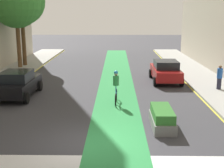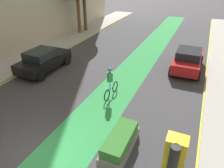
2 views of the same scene
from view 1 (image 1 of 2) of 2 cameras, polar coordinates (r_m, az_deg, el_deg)
name	(u,v)px [view 1 (image 1 of 2)]	position (r m, az deg, el deg)	size (l,w,h in m)	color
ground_plane	(90,143)	(12.12, -4.10, -10.78)	(120.00, 120.00, 0.00)	#38383D
bike_lane_paint	(116,143)	(12.08, 0.80, -10.82)	(2.40, 60.00, 0.01)	#2D8C47
crosswalk_band	(85,168)	(10.33, -5.07, -15.24)	(12.00, 1.80, 0.01)	silver
car_red_right_far	(165,71)	(22.61, 9.88, 2.42)	(2.02, 4.20, 1.57)	#A51919
car_black_left_far	(18,84)	(19.07, -17.06, 0.07)	(2.06, 4.22, 1.57)	black
cyclist_in_lane	(116,86)	(16.82, 0.74, -0.44)	(0.32, 1.73, 1.86)	black
pedestrian_sidewalk_right_a	(220,77)	(20.61, 19.30, 1.21)	(0.34, 0.34, 1.54)	#262638
street_tree_near	(21,1)	(29.53, -16.49, 14.46)	(4.24, 4.24, 7.89)	brown
street_tree_far	(16,3)	(28.49, -17.38, 14.08)	(4.28, 4.28, 7.70)	brown
median_planter	(162,118)	(13.68, 9.27, -6.29)	(0.92, 2.34, 0.85)	slate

